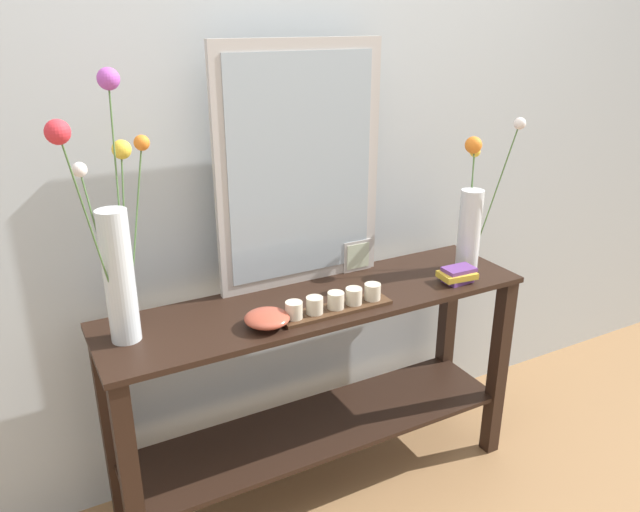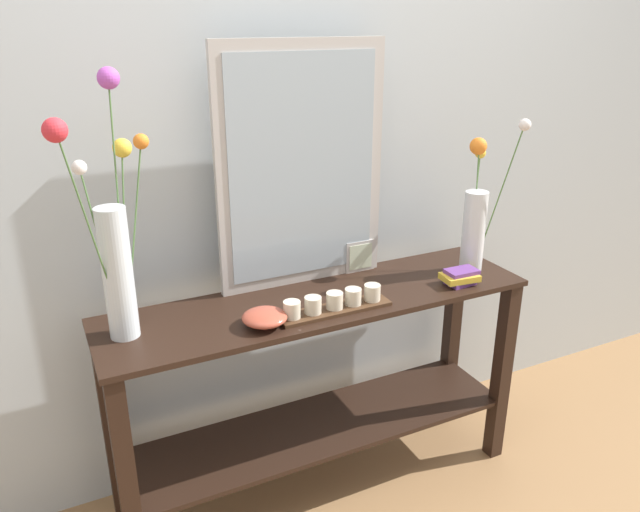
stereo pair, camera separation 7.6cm
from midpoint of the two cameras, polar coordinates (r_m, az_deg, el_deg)
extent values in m
cube|color=#997047|center=(2.58, 0.90, -20.29)|extent=(7.00, 6.00, 0.02)
cube|color=#B2BCC1|center=(2.24, -2.68, 12.28)|extent=(6.40, 0.08, 2.70)
cube|color=black|center=(2.14, 1.02, -4.21)|extent=(1.52, 0.40, 0.02)
cube|color=black|center=(2.41, 0.94, -15.50)|extent=(1.46, 0.36, 0.02)
cube|color=black|center=(2.04, -16.30, -19.85)|extent=(0.06, 0.06, 0.77)
cube|color=black|center=(2.59, 17.28, -10.31)|extent=(0.06, 0.06, 0.77)
cube|color=black|center=(2.30, -17.85, -14.81)|extent=(0.06, 0.06, 0.77)
cube|color=black|center=(2.80, 12.81, -7.34)|extent=(0.06, 0.06, 0.77)
cube|color=#B7B2AD|center=(2.14, -0.66, 8.20)|extent=(0.62, 0.03, 0.85)
cube|color=#9EADB7|center=(2.13, -0.49, 8.12)|extent=(0.54, 0.00, 0.77)
cylinder|color=silver|center=(1.89, -17.14, -1.62)|extent=(0.09, 0.09, 0.41)
cylinder|color=#4C753D|center=(1.87, -17.03, 4.07)|extent=(0.05, 0.08, 0.73)
sphere|color=#B24CB7|center=(1.84, -17.86, 15.42)|extent=(0.06, 0.06, 0.06)
cylinder|color=#4C753D|center=(1.89, -18.41, 0.32)|extent=(0.06, 0.06, 0.50)
sphere|color=silver|center=(1.85, -20.31, 7.69)|extent=(0.04, 0.04, 0.04)
cylinder|color=#4C753D|center=(1.88, -15.75, 1.56)|extent=(0.11, 0.04, 0.56)
sphere|color=orange|center=(1.84, -15.10, 10.21)|extent=(0.05, 0.05, 0.05)
cylinder|color=#4C753D|center=(1.93, -16.56, 1.46)|extent=(0.07, 0.12, 0.53)
sphere|color=yellow|center=(1.92, -16.77, 9.56)|extent=(0.06, 0.06, 0.06)
cylinder|color=#4C753D|center=(1.79, -19.09, 1.38)|extent=(0.12, 0.12, 0.63)
sphere|color=red|center=(1.65, -22.13, 10.74)|extent=(0.06, 0.06, 0.06)
cylinder|color=silver|center=(2.39, 14.91, 2.17)|extent=(0.09, 0.09, 0.31)
cylinder|color=#4C753D|center=(2.39, 15.03, 4.43)|extent=(0.02, 0.04, 0.45)
sphere|color=orange|center=(2.36, 15.36, 9.78)|extent=(0.06, 0.06, 0.06)
cylinder|color=#4C753D|center=(2.35, 17.08, 5.08)|extent=(0.09, 0.09, 0.54)
sphere|color=silver|center=(2.30, 19.36, 11.39)|extent=(0.04, 0.04, 0.04)
cylinder|color=#4C753D|center=(2.43, 14.98, 4.21)|extent=(0.08, 0.08, 0.41)
sphere|color=yellow|center=(2.43, 15.51, 9.17)|extent=(0.04, 0.04, 0.04)
cube|color=#472D1C|center=(2.04, 2.30, -5.02)|extent=(0.39, 0.09, 0.01)
cylinder|color=beige|center=(1.97, -1.51, -4.99)|extent=(0.06, 0.06, 0.05)
cylinder|color=beige|center=(1.99, 0.43, -4.57)|extent=(0.06, 0.06, 0.05)
cylinder|color=beige|center=(2.02, 2.32, -4.17)|extent=(0.06, 0.06, 0.05)
cylinder|color=beige|center=(2.06, 4.14, -3.77)|extent=(0.06, 0.06, 0.05)
cylinder|color=beige|center=(2.09, 5.90, -3.39)|extent=(0.06, 0.06, 0.05)
cube|color=#B7B2AD|center=(2.34, 4.64, -0.01)|extent=(0.12, 0.01, 0.12)
cube|color=beige|center=(2.34, 4.72, -0.07)|extent=(0.10, 0.00, 0.10)
cylinder|color=#B24C38|center=(1.96, -4.01, -6.35)|extent=(0.06, 0.06, 0.01)
ellipsoid|color=#B24C38|center=(1.94, -4.03, -5.68)|extent=(0.14, 0.14, 0.04)
cube|color=#663884|center=(2.31, 13.77, -2.37)|extent=(0.10, 0.08, 0.02)
cube|color=gold|center=(2.30, 13.74, -1.92)|extent=(0.14, 0.10, 0.02)
cube|color=#663884|center=(2.30, 13.92, -1.41)|extent=(0.12, 0.08, 0.01)
camera|label=1|loc=(0.04, -88.95, 0.41)|focal=34.56mm
camera|label=2|loc=(0.04, 91.05, -0.41)|focal=34.56mm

